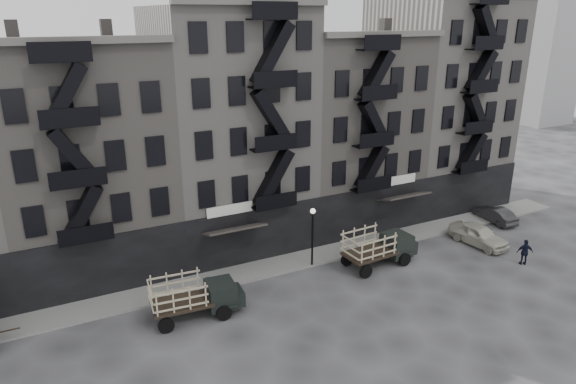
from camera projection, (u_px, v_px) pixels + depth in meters
name	position (u px, v px, depth m)	size (l,w,h in m)	color
ground	(291.00, 294.00, 31.95)	(140.00, 140.00, 0.00)	#38383A
sidewalk	(266.00, 268.00, 35.08)	(55.00, 2.50, 0.15)	slate
building_midwest	(86.00, 160.00, 33.42)	(10.00, 11.35, 16.20)	slate
building_center	(229.00, 130.00, 37.41)	(10.00, 11.35, 18.20)	gray
building_mideast	(344.00, 130.00, 42.06)	(10.00, 11.35, 16.20)	slate
building_east	(438.00, 103.00, 45.89)	(10.00, 11.35, 19.20)	gray
lamp_post	(313.00, 229.00, 34.52)	(0.36, 0.36, 4.28)	black
stake_truck_west	(194.00, 294.00, 29.08)	(5.35, 2.53, 2.61)	black
stake_truck_east	(379.00, 244.00, 35.13)	(5.57, 2.55, 2.74)	black
car_east	(479.00, 235.00, 38.55)	(1.87, 4.64, 1.58)	#B8B6A5
car_far	(495.00, 215.00, 42.82)	(1.38, 3.97, 1.31)	black
pedestrian_mid	(208.00, 290.00, 30.71)	(0.83, 0.65, 1.70)	black
policeman	(525.00, 252.00, 35.41)	(1.09, 0.45, 1.86)	black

